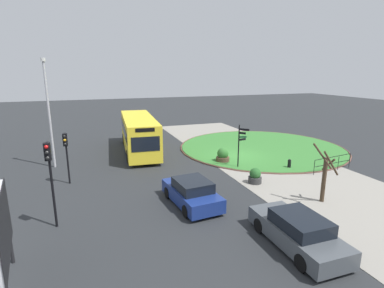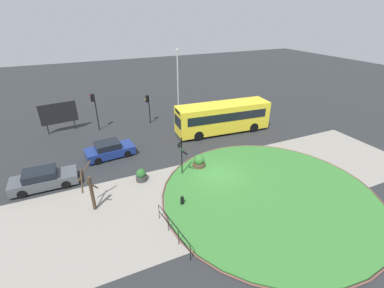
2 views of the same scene
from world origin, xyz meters
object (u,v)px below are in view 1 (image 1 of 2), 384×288
(street_tree_bare, at_px, (325,175))
(bus_yellow, at_px, (139,133))
(car_far_lane, at_px, (297,231))
(billboard_left, at_px, (3,229))
(signpost_directional, at_px, (240,143))
(car_near_lane, at_px, (192,193))
(bollard_foreground, at_px, (289,164))
(traffic_light_near, at_px, (66,147))
(planter_near_signpost, at_px, (255,176))
(lamppost_tall, at_px, (49,111))
(planter_kerbside, at_px, (223,156))
(traffic_light_far, at_px, (49,167))

(street_tree_bare, bearing_deg, bus_yellow, 28.20)
(car_far_lane, xyz_separation_m, billboard_left, (1.36, 10.48, 1.39))
(signpost_directional, relative_size, car_near_lane, 0.76)
(billboard_left, bearing_deg, bollard_foreground, -75.30)
(bus_yellow, xyz_separation_m, traffic_light_near, (-6.49, 5.62, 0.77))
(bus_yellow, height_order, planter_near_signpost, bus_yellow)
(bus_yellow, distance_m, street_tree_bare, 15.93)
(planter_near_signpost, bearing_deg, bollard_foreground, -66.30)
(car_near_lane, height_order, lamppost_tall, lamppost_tall)
(billboard_left, bearing_deg, bus_yellow, -32.80)
(car_near_lane, relative_size, planter_kerbside, 3.72)
(lamppost_tall, bearing_deg, street_tree_bare, -129.29)
(bus_yellow, bearing_deg, planter_kerbside, 50.11)
(signpost_directional, bearing_deg, planter_near_signpost, 169.67)
(traffic_light_near, distance_m, lamppost_tall, 4.68)
(bus_yellow, height_order, traffic_light_far, traffic_light_far)
(bollard_foreground, relative_size, car_far_lane, 0.16)
(signpost_directional, height_order, planter_kerbside, signpost_directional)
(bollard_foreground, bearing_deg, car_near_lane, 110.56)
(car_near_lane, height_order, planter_near_signpost, car_near_lane)
(traffic_light_far, distance_m, billboard_left, 3.83)
(street_tree_bare, bearing_deg, traffic_light_near, 60.13)
(signpost_directional, bearing_deg, planter_kerbside, 17.08)
(signpost_directional, relative_size, bollard_foreground, 4.54)
(planter_near_signpost, distance_m, street_tree_bare, 4.35)
(bus_yellow, height_order, traffic_light_near, traffic_light_near)
(traffic_light_far, distance_m, planter_kerbside, 13.59)
(bollard_foreground, distance_m, planter_near_signpost, 4.33)
(planter_kerbside, bearing_deg, traffic_light_near, 95.25)
(car_near_lane, relative_size, billboard_left, 1.18)
(signpost_directional, bearing_deg, street_tree_bare, -168.55)
(car_near_lane, bearing_deg, planter_kerbside, -42.72)
(bollard_foreground, xyz_separation_m, lamppost_tall, (6.24, 16.32, 3.87))
(car_near_lane, height_order, traffic_light_far, traffic_light_far)
(billboard_left, height_order, planter_kerbside, billboard_left)
(bollard_foreground, distance_m, bus_yellow, 12.89)
(planter_kerbside, bearing_deg, car_near_lane, 142.62)
(traffic_light_near, relative_size, planter_near_signpost, 3.28)
(bus_yellow, height_order, billboard_left, billboard_left)
(car_near_lane, relative_size, car_far_lane, 0.94)
(signpost_directional, distance_m, planter_near_signpost, 3.51)
(street_tree_bare, bearing_deg, billboard_left, 96.51)
(planter_near_signpost, xyz_separation_m, planter_kerbside, (4.86, -0.04, 0.06))
(street_tree_bare, bearing_deg, signpost_directional, 11.45)
(lamppost_tall, relative_size, billboard_left, 2.18)
(car_near_lane, height_order, billboard_left, billboard_left)
(traffic_light_near, bearing_deg, lamppost_tall, -161.97)
(traffic_light_near, bearing_deg, car_near_lane, 51.82)
(signpost_directional, height_order, bollard_foreground, signpost_directional)
(bollard_foreground, distance_m, traffic_light_far, 16.12)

